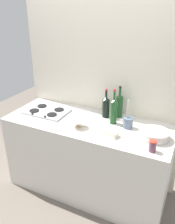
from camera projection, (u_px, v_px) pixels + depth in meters
The scene contains 12 objects.
ground_plane at pixel (87, 187), 2.88m from camera, with size 6.00×6.00×0.00m, color #6B6056.
counter_block at pixel (87, 157), 2.69m from camera, with size 1.80×0.70×0.90m, color silver.
backsplash_panel at pixel (102, 80), 2.66m from camera, with size 1.90×0.06×2.53m, color beige.
stovetop_hob at pixel (47, 111), 2.72m from camera, with size 0.49×0.33×0.04m.
plate_stack at pixel (155, 135), 2.19m from camera, with size 0.26×0.26×0.08m.
wine_bottle_leftmost at pixel (119, 105), 2.57m from camera, with size 0.07×0.07×0.35m.
wine_bottle_mid_left at pixel (106, 107), 2.57m from camera, with size 0.08×0.08×0.32m.
wine_bottle_mid_right at pixel (114, 111), 2.42m from camera, with size 0.07×0.07×0.38m.
mixing_bowl at pixel (78, 124), 2.38m from camera, with size 0.15×0.15×0.08m.
butter_dish at pixel (111, 133), 2.24m from camera, with size 0.14×0.09×0.06m, color silver.
utensil_crock at pixel (128, 122), 2.37m from camera, with size 0.10×0.10×0.31m.
condiment_jar_front at pixel (153, 146), 1.99m from camera, with size 0.07×0.07×0.10m.
Camera 1 is at (0.97, -2.00, 2.05)m, focal length 37.60 mm.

